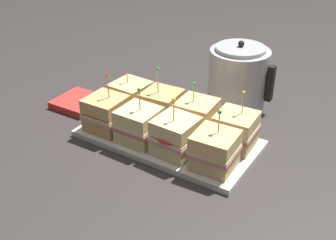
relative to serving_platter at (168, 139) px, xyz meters
The scene contains 12 objects.
ground_plane 0.01m from the serving_platter, ahead, with size 6.00×6.00×0.00m, color #383333.
serving_platter is the anchor object (origin of this frame).
sandwich_front_far_left 0.20m from the serving_platter, 161.12° to the right, with size 0.11×0.11×0.18m.
sandwich_front_center_left 0.10m from the serving_platter, 134.44° to the right, with size 0.11×0.11×0.17m.
sandwich_front_center_right 0.10m from the serving_platter, 43.56° to the right, with size 0.12×0.12×0.17m.
sandwich_front_far_right 0.20m from the serving_platter, 18.38° to the right, with size 0.12×0.12×0.16m.
sandwich_back_far_left 0.20m from the serving_platter, 161.53° to the left, with size 0.12×0.12×0.16m.
sandwich_back_center_left 0.10m from the serving_platter, 135.27° to the left, with size 0.12×0.12×0.18m.
sandwich_back_center_right 0.10m from the serving_platter, 47.20° to the left, with size 0.12×0.12×0.16m.
sandwich_back_far_right 0.20m from the serving_platter, 18.49° to the left, with size 0.12×0.12×0.17m.
kettle_steel 0.34m from the serving_platter, 76.79° to the left, with size 0.22×0.19×0.23m.
napkin_stack 0.38m from the serving_platter, behind, with size 0.15×0.15×0.02m.
Camera 1 is at (0.56, -0.88, 0.67)m, focal length 45.00 mm.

